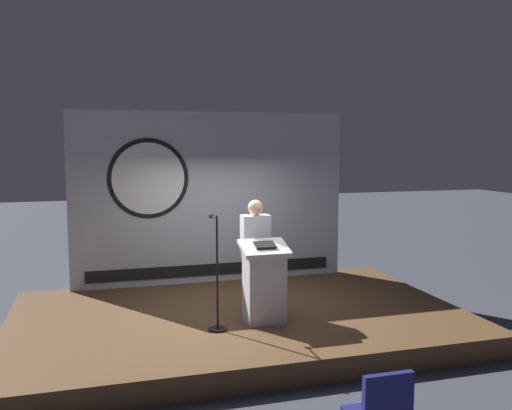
# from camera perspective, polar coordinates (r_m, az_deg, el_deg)

# --- Properties ---
(ground_plane) EXTENTS (40.00, 40.00, 0.00)m
(ground_plane) POSITION_cam_1_polar(r_m,az_deg,el_deg) (8.20, -1.84, -13.00)
(ground_plane) COLOR #383D47
(stage_platform) EXTENTS (6.40, 4.00, 0.30)m
(stage_platform) POSITION_cam_1_polar(r_m,az_deg,el_deg) (8.15, -1.85, -12.00)
(stage_platform) COLOR brown
(stage_platform) RESTS_ON ground
(banner_display) EXTENTS (4.79, 0.12, 2.97)m
(banner_display) POSITION_cam_1_polar(r_m,az_deg,el_deg) (9.57, -4.88, 0.74)
(banner_display) COLOR #B2B7C1
(banner_display) RESTS_ON stage_platform
(podium) EXTENTS (0.64, 0.49, 1.12)m
(podium) POSITION_cam_1_polar(r_m,az_deg,el_deg) (7.50, 0.87, -8.13)
(podium) COLOR silver
(podium) RESTS_ON stage_platform
(speaker_person) EXTENTS (0.40, 0.26, 1.63)m
(speaker_person) POSITION_cam_1_polar(r_m,az_deg,el_deg) (7.89, -0.05, -5.23)
(speaker_person) COLOR black
(speaker_person) RESTS_ON stage_platform
(microphone_stand) EXTENTS (0.24, 0.51, 1.51)m
(microphone_stand) POSITION_cam_1_polar(r_m,az_deg,el_deg) (7.24, -4.12, -8.76)
(microphone_stand) COLOR black
(microphone_stand) RESTS_ON stage_platform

